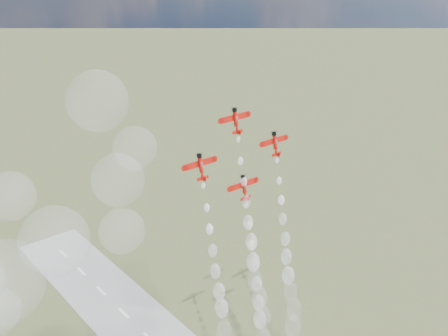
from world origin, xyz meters
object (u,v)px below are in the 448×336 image
at_px(plane_lead, 236,120).
at_px(plane_left, 201,166).
at_px(plane_right, 275,143).
at_px(plane_slot, 244,187).

bearing_deg(plane_lead, plane_left, -171.98).
height_order(plane_left, plane_right, same).
relative_size(plane_lead, plane_left, 1.00).
relative_size(plane_right, plane_slot, 1.00).
xyz_separation_m(plane_lead, plane_right, (14.29, -2.01, -9.80)).
bearing_deg(plane_lead, plane_slot, -90.00).
bearing_deg(plane_slot, plane_left, 171.98).
xyz_separation_m(plane_right, plane_slot, (-14.29, -2.01, -9.80)).
bearing_deg(plane_left, plane_right, 0.00).
xyz_separation_m(plane_left, plane_slot, (14.29, -2.01, -9.80)).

